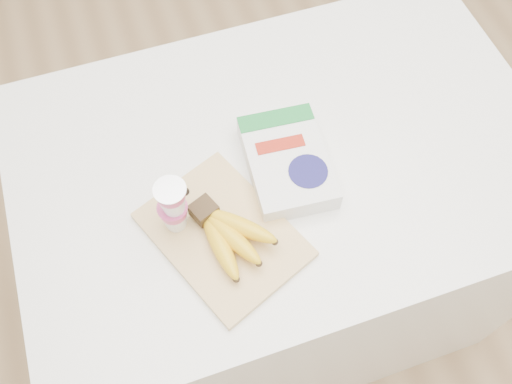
{
  "coord_description": "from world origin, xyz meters",
  "views": [
    {
      "loc": [
        -0.28,
        -0.63,
        1.95
      ],
      "look_at": [
        -0.1,
        -0.09,
        0.94
      ],
      "focal_mm": 40.0,
      "sensor_mm": 36.0,
      "label": 1
    }
  ],
  "objects_px": {
    "cutting_board": "(223,235)",
    "bananas": "(228,234)",
    "cereal_box": "(287,162)",
    "table": "(279,239)",
    "yogurt_stack": "(173,206)"
  },
  "relations": [
    {
      "from": "table",
      "to": "bananas",
      "type": "xyz_separation_m",
      "value": [
        -0.18,
        -0.16,
        0.49
      ]
    },
    {
      "from": "cereal_box",
      "to": "yogurt_stack",
      "type": "bearing_deg",
      "value": -161.65
    },
    {
      "from": "bananas",
      "to": "cereal_box",
      "type": "relative_size",
      "value": 0.76
    },
    {
      "from": "cutting_board",
      "to": "cereal_box",
      "type": "bearing_deg",
      "value": 9.38
    },
    {
      "from": "yogurt_stack",
      "to": "bananas",
      "type": "bearing_deg",
      "value": -36.57
    },
    {
      "from": "cutting_board",
      "to": "cereal_box",
      "type": "distance_m",
      "value": 0.21
    },
    {
      "from": "cutting_board",
      "to": "bananas",
      "type": "xyz_separation_m",
      "value": [
        0.01,
        -0.02,
        0.03
      ]
    },
    {
      "from": "cutting_board",
      "to": "bananas",
      "type": "relative_size",
      "value": 1.63
    },
    {
      "from": "bananas",
      "to": "cutting_board",
      "type": "bearing_deg",
      "value": 112.51
    },
    {
      "from": "table",
      "to": "cutting_board",
      "type": "bearing_deg",
      "value": -142.39
    },
    {
      "from": "bananas",
      "to": "cereal_box",
      "type": "height_order",
      "value": "bananas"
    },
    {
      "from": "bananas",
      "to": "table",
      "type": "bearing_deg",
      "value": 41.61
    },
    {
      "from": "table",
      "to": "cereal_box",
      "type": "distance_m",
      "value": 0.48
    },
    {
      "from": "table",
      "to": "yogurt_stack",
      "type": "relative_size",
      "value": 8.32
    },
    {
      "from": "table",
      "to": "bananas",
      "type": "relative_size",
      "value": 6.19
    }
  ]
}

